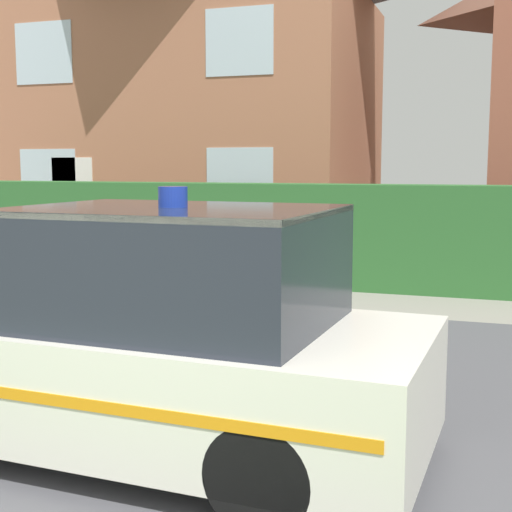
{
  "coord_description": "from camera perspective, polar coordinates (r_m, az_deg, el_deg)",
  "views": [
    {
      "loc": [
        2.04,
        -1.33,
        1.96
      ],
      "look_at": [
        -0.22,
        5.32,
        1.05
      ],
      "focal_mm": 50.0,
      "sensor_mm": 36.0,
      "label": 1
    }
  ],
  "objects": [
    {
      "name": "road_strip",
      "position": [
        6.45,
        -0.58,
        -10.23
      ],
      "size": [
        28.0,
        6.54,
        0.01
      ],
      "primitive_type": "cube",
      "color": "#4C4C51",
      "rests_on": "ground"
    },
    {
      "name": "garden_hedge",
      "position": [
        11.37,
        6.76,
        1.59
      ],
      "size": [
        14.66,
        0.7,
        1.65
      ],
      "primitive_type": "cube",
      "color": "#2D662D",
      "rests_on": "ground"
    },
    {
      "name": "police_car",
      "position": [
        4.92,
        -9.04,
        -6.54
      ],
      "size": [
        4.13,
        1.87,
        1.8
      ],
      "rotation": [
        0.0,
        0.0,
        3.1
      ],
      "color": "black",
      "rests_on": "road_strip"
    },
    {
      "name": "house_left",
      "position": [
        18.05,
        -4.68,
        13.15
      ],
      "size": [
        8.52,
        6.53,
        7.45
      ],
      "color": "#A86B4C",
      "rests_on": "ground"
    }
  ]
}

